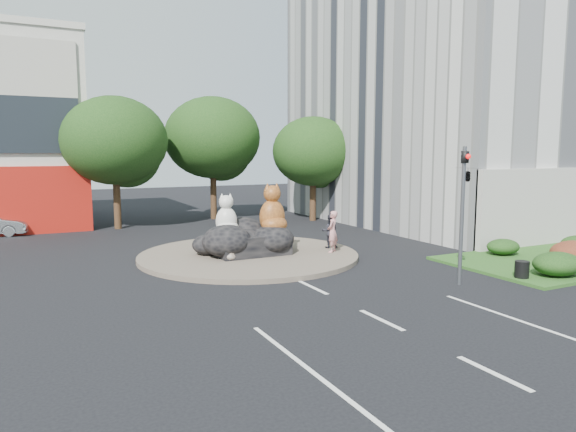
{
  "coord_description": "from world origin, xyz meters",
  "views": [
    {
      "loc": [
        -8.79,
        -11.53,
        4.78
      ],
      "look_at": [
        1.3,
        8.58,
        2.0
      ],
      "focal_mm": 32.0,
      "sensor_mm": 36.0,
      "label": 1
    }
  ],
  "objects_px": {
    "pedestrian_dark": "(330,231)",
    "litter_bin": "(522,269)",
    "cat_tabby": "(272,208)",
    "kitten_calico": "(229,249)",
    "cat_white": "(226,214)",
    "pedestrian_pink": "(332,232)",
    "kitten_white": "(282,244)"
  },
  "relations": [
    {
      "from": "pedestrian_dark",
      "to": "litter_bin",
      "type": "relative_size",
      "value": 2.58
    },
    {
      "from": "pedestrian_dark",
      "to": "cat_tabby",
      "type": "bearing_deg",
      "value": 19.77
    },
    {
      "from": "cat_tabby",
      "to": "kitten_calico",
      "type": "xyz_separation_m",
      "value": [
        -2.43,
        -0.87,
        -1.57
      ]
    },
    {
      "from": "pedestrian_dark",
      "to": "cat_white",
      "type": "bearing_deg",
      "value": 17.37
    },
    {
      "from": "litter_bin",
      "to": "kitten_calico",
      "type": "bearing_deg",
      "value": 139.51
    },
    {
      "from": "pedestrian_pink",
      "to": "pedestrian_dark",
      "type": "relative_size",
      "value": 1.18
    },
    {
      "from": "kitten_white",
      "to": "pedestrian_dark",
      "type": "height_order",
      "value": "pedestrian_dark"
    },
    {
      "from": "cat_tabby",
      "to": "litter_bin",
      "type": "relative_size",
      "value": 3.66
    },
    {
      "from": "cat_tabby",
      "to": "pedestrian_pink",
      "type": "distance_m",
      "value": 2.99
    },
    {
      "from": "kitten_white",
      "to": "litter_bin",
      "type": "xyz_separation_m",
      "value": [
        6.05,
        -8.17,
        -0.16
      ]
    },
    {
      "from": "kitten_white",
      "to": "pedestrian_pink",
      "type": "distance_m",
      "value": 2.42
    },
    {
      "from": "cat_white",
      "to": "kitten_calico",
      "type": "height_order",
      "value": "cat_white"
    },
    {
      "from": "cat_tabby",
      "to": "kitten_calico",
      "type": "height_order",
      "value": "cat_tabby"
    },
    {
      "from": "kitten_white",
      "to": "pedestrian_dark",
      "type": "xyz_separation_m",
      "value": [
        2.55,
        -0.08,
        0.41
      ]
    },
    {
      "from": "kitten_white",
      "to": "pedestrian_pink",
      "type": "height_order",
      "value": "pedestrian_pink"
    },
    {
      "from": "cat_tabby",
      "to": "pedestrian_dark",
      "type": "bearing_deg",
      "value": -4.47
    },
    {
      "from": "pedestrian_pink",
      "to": "kitten_calico",
      "type": "bearing_deg",
      "value": -46.0
    },
    {
      "from": "cat_white",
      "to": "pedestrian_dark",
      "type": "relative_size",
      "value": 1.15
    },
    {
      "from": "pedestrian_pink",
      "to": "cat_white",
      "type": "bearing_deg",
      "value": -61.96
    },
    {
      "from": "kitten_white",
      "to": "cat_tabby",
      "type": "bearing_deg",
      "value": 125.79
    },
    {
      "from": "kitten_calico",
      "to": "pedestrian_dark",
      "type": "relative_size",
      "value": 0.6
    },
    {
      "from": "kitten_white",
      "to": "pedestrian_dark",
      "type": "bearing_deg",
      "value": -21.0
    },
    {
      "from": "cat_tabby",
      "to": "litter_bin",
      "type": "height_order",
      "value": "cat_tabby"
    },
    {
      "from": "kitten_white",
      "to": "pedestrian_pink",
      "type": "relative_size",
      "value": 0.42
    },
    {
      "from": "cat_white",
      "to": "litter_bin",
      "type": "relative_size",
      "value": 2.97
    },
    {
      "from": "kitten_calico",
      "to": "kitten_white",
      "type": "height_order",
      "value": "kitten_calico"
    },
    {
      "from": "kitten_calico",
      "to": "pedestrian_dark",
      "type": "distance_m",
      "value": 5.38
    },
    {
      "from": "cat_white",
      "to": "kitten_calico",
      "type": "distance_m",
      "value": 1.92
    },
    {
      "from": "kitten_calico",
      "to": "kitten_white",
      "type": "distance_m",
      "value": 2.86
    },
    {
      "from": "pedestrian_dark",
      "to": "litter_bin",
      "type": "xyz_separation_m",
      "value": [
        3.5,
        -8.09,
        -0.58
      ]
    },
    {
      "from": "cat_white",
      "to": "kitten_white",
      "type": "height_order",
      "value": "cat_white"
    },
    {
      "from": "kitten_calico",
      "to": "pedestrian_pink",
      "type": "height_order",
      "value": "pedestrian_pink"
    }
  ]
}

